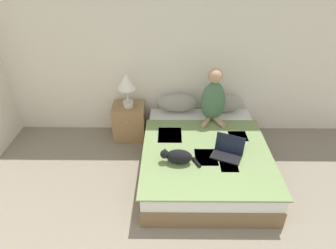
{
  "coord_description": "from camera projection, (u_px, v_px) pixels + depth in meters",
  "views": [
    {
      "loc": [
        -0.11,
        -0.58,
        2.67
      ],
      "look_at": [
        -0.13,
        2.48,
        0.77
      ],
      "focal_mm": 32.0,
      "sensor_mm": 36.0,
      "label": 1
    }
  ],
  "objects": [
    {
      "name": "wall_back",
      "position": [
        178.0,
        52.0,
        4.31
      ],
      "size": [
        6.11,
        0.05,
        2.55
      ],
      "color": "silver",
      "rests_on": "ground_plane"
    },
    {
      "name": "bed",
      "position": [
        204.0,
        157.0,
        3.96
      ],
      "size": [
        1.59,
        1.98,
        0.42
      ],
      "color": "brown",
      "rests_on": "ground_plane"
    },
    {
      "name": "pillow_near",
      "position": [
        177.0,
        103.0,
        4.51
      ],
      "size": [
        0.62,
        0.21,
        0.28
      ],
      "color": "gray",
      "rests_on": "bed"
    },
    {
      "name": "pillow_far",
      "position": [
        223.0,
        103.0,
        4.51
      ],
      "size": [
        0.62,
        0.21,
        0.28
      ],
      "color": "gray",
      "rests_on": "bed"
    },
    {
      "name": "person_sitting",
      "position": [
        213.0,
        98.0,
        4.18
      ],
      "size": [
        0.35,
        0.34,
        0.79
      ],
      "color": "#476B4C",
      "rests_on": "bed"
    },
    {
      "name": "cat_tabby",
      "position": [
        178.0,
        156.0,
        3.49
      ],
      "size": [
        0.48,
        0.2,
        0.17
      ],
      "rotation": [
        0.0,
        0.0,
        3.05
      ],
      "color": "black",
      "rests_on": "bed"
    },
    {
      "name": "laptop_open",
      "position": [
        228.0,
        152.0,
        3.63
      ],
      "size": [
        0.43,
        0.39,
        0.23
      ],
      "rotation": [
        0.0,
        0.0,
        -0.43
      ],
      "color": "black",
      "rests_on": "bed"
    },
    {
      "name": "nightstand",
      "position": [
        129.0,
        121.0,
        4.61
      ],
      "size": [
        0.48,
        0.43,
        0.55
      ],
      "color": "#937047",
      "rests_on": "ground_plane"
    },
    {
      "name": "table_lamp",
      "position": [
        127.0,
        84.0,
        4.25
      ],
      "size": [
        0.27,
        0.27,
        0.52
      ],
      "color": "beige",
      "rests_on": "nightstand"
    }
  ]
}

